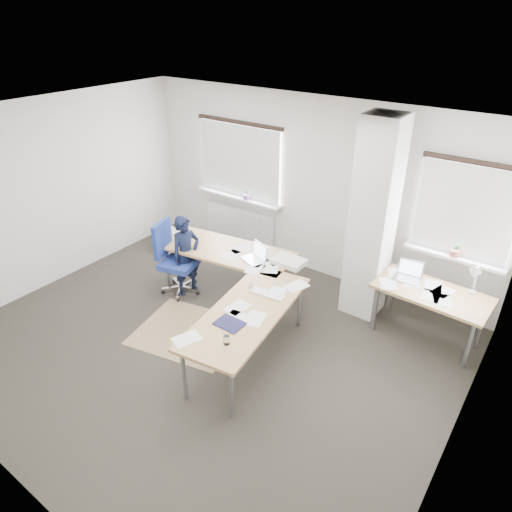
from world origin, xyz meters
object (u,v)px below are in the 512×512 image
Objects in this scene: desk_side at (432,294)px; person at (186,256)px; desk_main at (240,279)px; task_chair at (178,273)px.

desk_side is 1.15× the size of person.
person reaches higher than desk_main.
desk_side is (2.18, 1.16, -0.01)m from desk_main.
desk_side is at bearing 2.93° from task_chair.
person is (-1.12, 0.15, -0.07)m from desk_main.
task_chair is at bearing -159.19° from desk_side.
desk_main is 2.42× the size of task_chair.
task_chair is 0.91× the size of person.
desk_side is 3.45m from person.
desk_side is 3.62m from task_chair.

